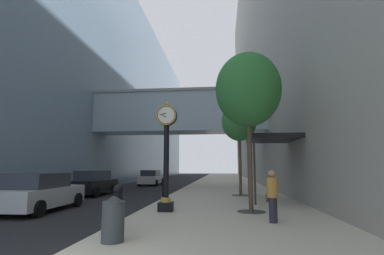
# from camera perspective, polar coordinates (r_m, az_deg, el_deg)

# --- Properties ---
(ground_plane) EXTENTS (110.00, 110.00, 0.00)m
(ground_plane) POSITION_cam_1_polar(r_m,az_deg,el_deg) (31.45, -0.11, -11.23)
(ground_plane) COLOR black
(ground_plane) RESTS_ON ground
(sidewalk_right) EXTENTS (7.15, 80.00, 0.14)m
(sidewalk_right) POSITION_cam_1_polar(r_m,az_deg,el_deg) (34.26, 6.51, -10.79)
(sidewalk_right) COLOR #BCB29E
(sidewalk_right) RESTS_ON ground
(building_block_left) EXTENTS (24.30, 80.00, 24.50)m
(building_block_left) POSITION_cam_1_polar(r_m,az_deg,el_deg) (38.91, -17.99, 7.95)
(building_block_left) COLOR #758EA8
(building_block_left) RESTS_ON ground
(building_block_right) EXTENTS (9.00, 80.00, 37.37)m
(building_block_right) POSITION_cam_1_polar(r_m,az_deg,el_deg) (39.02, 18.63, 18.13)
(building_block_right) COLOR gray
(building_block_right) RESTS_ON ground
(street_clock) EXTENTS (0.84, 0.55, 4.39)m
(street_clock) POSITION_cam_1_polar(r_m,az_deg,el_deg) (11.70, -5.10, -4.44)
(street_clock) COLOR black
(street_clock) RESTS_ON sidewalk_right
(bollard_nearest) EXTENTS (0.29, 0.29, 1.23)m
(bollard_nearest) POSITION_cam_1_polar(r_m,az_deg,el_deg) (8.49, -14.52, -14.84)
(bollard_nearest) COLOR black
(bollard_nearest) RESTS_ON sidewalk_right
(bollard_third) EXTENTS (0.29, 0.29, 1.23)m
(bollard_third) POSITION_cam_1_polar(r_m,az_deg,el_deg) (14.86, -5.38, -11.94)
(bollard_third) COLOR black
(bollard_third) RESTS_ON sidewalk_right
(street_tree_near) EXTENTS (2.66, 2.66, 6.40)m
(street_tree_near) POSITION_cam_1_polar(r_m,az_deg,el_deg) (12.10, 11.04, 7.29)
(street_tree_near) COLOR #333335
(street_tree_near) RESTS_ON sidewalk_right
(street_tree_mid_near) EXTENTS (2.20, 2.20, 5.88)m
(street_tree_mid_near) POSITION_cam_1_polar(r_m,az_deg,el_deg) (18.50, 9.31, 1.16)
(street_tree_mid_near) COLOR #333335
(street_tree_mid_near) RESTS_ON sidewalk_right
(trash_bin) EXTENTS (0.53, 0.53, 1.05)m
(trash_bin) POSITION_cam_1_polar(r_m,az_deg,el_deg) (7.27, -15.32, -16.89)
(trash_bin) COLOR #383D42
(trash_bin) RESTS_ON sidewalk_right
(pedestrian_walking) EXTENTS (0.44, 0.52, 1.62)m
(pedestrian_walking) POSITION_cam_1_polar(r_m,az_deg,el_deg) (9.65, 15.62, -12.71)
(pedestrian_walking) COLOR #23232D
(pedestrian_walking) RESTS_ON sidewalk_right
(storefront_awning) EXTENTS (2.40, 3.60, 3.30)m
(storefront_awning) POSITION_cam_1_polar(r_m,az_deg,el_deg) (15.69, 15.40, -2.35)
(storefront_awning) COLOR black
(storefront_awning) RESTS_ON sidewalk_right
(car_white_near) EXTENTS (2.00, 4.12, 1.56)m
(car_white_near) POSITION_cam_1_polar(r_m,az_deg,el_deg) (30.48, -8.10, -9.83)
(car_white_near) COLOR silver
(car_white_near) RESTS_ON ground
(car_black_mid) EXTENTS (2.03, 4.23, 1.62)m
(car_black_mid) POSITION_cam_1_polar(r_m,az_deg,el_deg) (20.65, -18.88, -10.39)
(car_black_mid) COLOR black
(car_black_mid) RESTS_ON ground
(car_silver_far) EXTENTS (2.20, 4.47, 1.60)m
(car_silver_far) POSITION_cam_1_polar(r_m,az_deg,el_deg) (14.18, -28.00, -11.30)
(car_silver_far) COLOR #B7BABF
(car_silver_far) RESTS_ON ground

